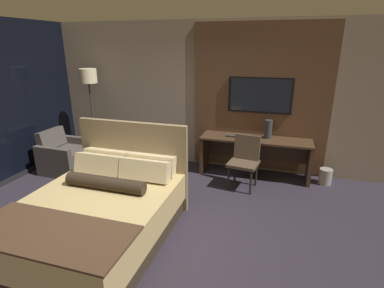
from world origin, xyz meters
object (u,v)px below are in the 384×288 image
at_px(floor_lamp, 89,84).
at_px(book, 232,136).
at_px(desk_chair, 245,157).
at_px(waste_bin, 325,176).
at_px(vase_tall, 268,129).
at_px(desk, 255,149).
at_px(armchair_by_window, 66,157).
at_px(tv, 260,95).
at_px(bed, 99,213).

bearing_deg(floor_lamp, book, 2.19).
height_order(desk_chair, waste_bin, desk_chair).
bearing_deg(vase_tall, floor_lamp, -176.82).
xyz_separation_m(desk, vase_tall, (0.20, 0.05, 0.39)).
xyz_separation_m(desk, waste_bin, (1.25, -0.04, -0.37)).
xyz_separation_m(floor_lamp, waste_bin, (4.60, 0.11, -1.47)).
bearing_deg(floor_lamp, armchair_by_window, -104.03).
distance_m(armchair_by_window, vase_tall, 3.90).
xyz_separation_m(desk_chair, floor_lamp, (-3.23, 0.39, 1.07)).
height_order(floor_lamp, waste_bin, floor_lamp).
distance_m(desk, vase_tall, 0.45).
bearing_deg(desk, tv, 90.00).
distance_m(vase_tall, waste_bin, 1.30).
bearing_deg(book, desk, 5.37).
xyz_separation_m(desk, desk_chair, (-0.12, -0.54, 0.03)).
xyz_separation_m(armchair_by_window, floor_lamp, (0.18, 0.72, 1.33)).
xyz_separation_m(bed, waste_bin, (2.91, 2.53, -0.22)).
height_order(bed, waste_bin, bed).
bearing_deg(bed, floor_lamp, 124.93).
xyz_separation_m(bed, desk, (1.66, 2.57, 0.14)).
bearing_deg(desk, floor_lamp, -177.40).
xyz_separation_m(desk, tv, (0.00, 0.22, 0.97)).
xyz_separation_m(floor_lamp, vase_tall, (3.55, 0.20, -0.71)).
bearing_deg(armchair_by_window, tv, -71.37).
distance_m(bed, floor_lamp, 3.20).
xyz_separation_m(bed, book, (1.23, 2.53, 0.38)).
distance_m(desk_chair, waste_bin, 1.51).
bearing_deg(tv, desk_chair, -98.84).
relative_size(tv, armchair_by_window, 1.38).
bearing_deg(armchair_by_window, bed, -130.85).
distance_m(bed, waste_bin, 3.86).
height_order(armchair_by_window, vase_tall, vase_tall).
bearing_deg(vase_tall, desk_chair, -118.86).
relative_size(desk, book, 8.79).
distance_m(tv, floor_lamp, 3.37).
height_order(bed, book, bed).
relative_size(desk, tv, 1.73).
relative_size(armchair_by_window, book, 3.67).
bearing_deg(bed, desk_chair, 52.82).
relative_size(desk, armchair_by_window, 2.40).
bearing_deg(floor_lamp, vase_tall, 3.18).
height_order(desk, armchair_by_window, armchair_by_window).
relative_size(desk_chair, armchair_by_window, 1.08).
distance_m(book, waste_bin, 1.79).
bearing_deg(vase_tall, bed, -125.46).
bearing_deg(waste_bin, bed, -139.05).
bearing_deg(book, bed, -115.94).
xyz_separation_m(tv, book, (-0.43, -0.26, -0.73)).
distance_m(desk, armchair_by_window, 3.64).
height_order(floor_lamp, book, floor_lamp).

